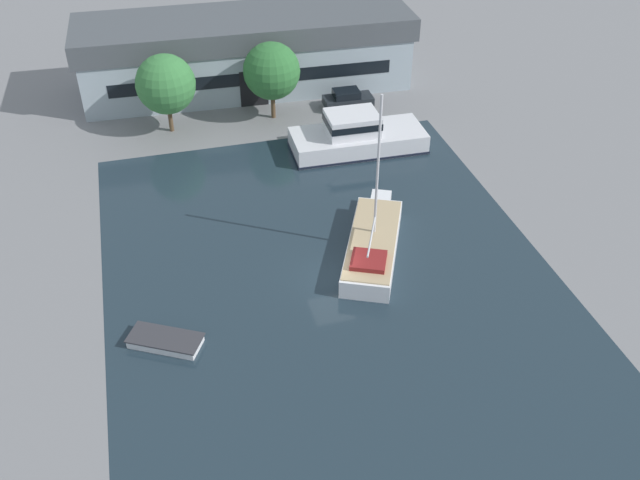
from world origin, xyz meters
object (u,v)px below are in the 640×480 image
quay_tree_by_water (272,71)px  sailboat_moored (373,244)px  parked_car (348,99)px  warehouse_building (246,52)px  quay_tree_near_building (166,84)px  motor_cruiser (356,137)px  small_dinghy (165,341)px

quay_tree_by_water → sailboat_moored: sailboat_moored is taller
parked_car → warehouse_building: bearing=-129.6°
quay_tree_near_building → parked_car: 15.50m
quay_tree_near_building → quay_tree_by_water: 8.56m
parked_car → quay_tree_by_water: bearing=-87.1°
motor_cruiser → quay_tree_near_building: bearing=64.7°
warehouse_building → quay_tree_by_water: quay_tree_by_water is taller
warehouse_building → quay_tree_by_water: bearing=-79.8°
parked_car → sailboat_moored: (-4.43, -20.16, -0.10)m
warehouse_building → quay_tree_near_building: bearing=-135.6°
warehouse_building → motor_cruiser: bearing=-64.1°
warehouse_building → parked_car: (7.54, -6.54, -2.47)m
warehouse_building → parked_car: size_ratio=6.94×
parked_car → motor_cruiser: motor_cruiser is taller
sailboat_moored → small_dinghy: bearing=-135.4°
sailboat_moored → small_dinghy: sailboat_moored is taller
quay_tree_by_water → small_dinghy: size_ratio=1.50×
warehouse_building → small_dinghy: (-10.35, -31.56, -3.01)m
small_dinghy → parked_car: bearing=173.5°
quay_tree_by_water → quay_tree_near_building: bearing=-178.8°
quay_tree_near_building → small_dinghy: (-2.74, -24.67, -3.81)m
quay_tree_near_building → motor_cruiser: bearing=-26.7°
parked_car → motor_cruiser: bearing=-10.3°
quay_tree_by_water → small_dinghy: bearing=-114.4°
quay_tree_by_water → parked_car: (6.59, 0.18, -3.35)m
warehouse_building → quay_tree_by_water: (0.95, -6.72, 0.88)m
quay_tree_by_water → parked_car: bearing=1.6°
sailboat_moored → motor_cruiser: sailboat_moored is taller
quay_tree_near_building → quay_tree_by_water: bearing=1.2°
quay_tree_by_water → sailboat_moored: bearing=-83.8°
quay_tree_by_water → parked_car: quay_tree_by_water is taller
quay_tree_by_water → small_dinghy: 27.56m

